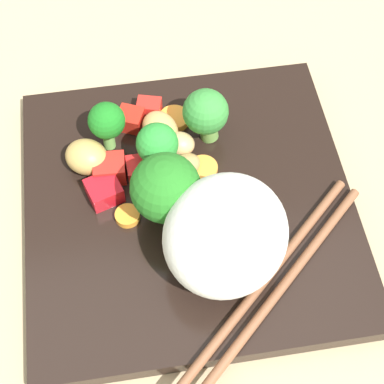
% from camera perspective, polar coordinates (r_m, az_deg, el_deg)
% --- Properties ---
extents(ground_plane, '(1.10, 1.10, 0.02)m').
position_cam_1_polar(ground_plane, '(0.54, -0.26, -2.18)').
color(ground_plane, tan).
extents(square_plate, '(0.27, 0.27, 0.02)m').
position_cam_1_polar(square_plate, '(0.52, -0.27, -1.20)').
color(square_plate, black).
rests_on(square_plate, ground_plane).
extents(rice_mound, '(0.13, 0.13, 0.08)m').
position_cam_1_polar(rice_mound, '(0.45, 3.10, -3.98)').
color(rice_mound, white).
rests_on(rice_mound, square_plate).
extents(broccoli_floret_0, '(0.03, 0.03, 0.05)m').
position_cam_1_polar(broccoli_floret_0, '(0.53, -7.87, 6.44)').
color(broccoli_floret_0, '#78BB54').
rests_on(broccoli_floret_0, square_plate).
extents(broccoli_floret_1, '(0.04, 0.04, 0.05)m').
position_cam_1_polar(broccoli_floret_1, '(0.51, -3.23, 4.40)').
color(broccoli_floret_1, '#72BF50').
rests_on(broccoli_floret_1, square_plate).
extents(broccoli_floret_2, '(0.05, 0.05, 0.07)m').
position_cam_1_polar(broccoli_floret_2, '(0.47, -2.45, 0.31)').
color(broccoli_floret_2, '#519F42').
rests_on(broccoli_floret_2, square_plate).
extents(broccoli_floret_3, '(0.04, 0.04, 0.05)m').
position_cam_1_polar(broccoli_floret_3, '(0.53, 1.28, 7.29)').
color(broccoli_floret_3, '#659441').
rests_on(broccoli_floret_3, square_plate).
extents(carrot_slice_0, '(0.03, 0.03, 0.01)m').
position_cam_1_polar(carrot_slice_0, '(0.56, -1.54, 6.79)').
color(carrot_slice_0, '#F99935').
rests_on(carrot_slice_0, square_plate).
extents(carrot_slice_1, '(0.03, 0.03, 0.01)m').
position_cam_1_polar(carrot_slice_1, '(0.51, -5.97, -2.20)').
color(carrot_slice_1, '#FA9A30').
rests_on(carrot_slice_1, square_plate).
extents(carrot_slice_2, '(0.03, 0.03, 0.01)m').
position_cam_1_polar(carrot_slice_2, '(0.53, 1.01, 2.16)').
color(carrot_slice_2, orange).
rests_on(carrot_slice_2, square_plate).
extents(carrot_slice_3, '(0.04, 0.04, 0.00)m').
position_cam_1_polar(carrot_slice_3, '(0.52, -2.15, -0.05)').
color(carrot_slice_3, orange).
rests_on(carrot_slice_3, square_plate).
extents(pepper_chunk_0, '(0.02, 0.02, 0.02)m').
position_cam_1_polar(pepper_chunk_0, '(0.56, -3.97, 7.74)').
color(pepper_chunk_0, red).
rests_on(pepper_chunk_0, square_plate).
extents(pepper_chunk_1, '(0.02, 0.02, 0.02)m').
position_cam_1_polar(pepper_chunk_1, '(0.52, -5.17, 2.10)').
color(pepper_chunk_1, red).
rests_on(pepper_chunk_1, square_plate).
extents(pepper_chunk_2, '(0.03, 0.03, 0.02)m').
position_cam_1_polar(pepper_chunk_2, '(0.51, -8.11, 0.10)').
color(pepper_chunk_2, red).
rests_on(pepper_chunk_2, square_plate).
extents(pepper_chunk_3, '(0.03, 0.03, 0.02)m').
position_cam_1_polar(pepper_chunk_3, '(0.55, -5.68, 6.68)').
color(pepper_chunk_3, red).
rests_on(pepper_chunk_3, square_plate).
extents(pepper_chunk_4, '(0.03, 0.02, 0.02)m').
position_cam_1_polar(pepper_chunk_4, '(0.52, -7.60, 2.13)').
color(pepper_chunk_4, red).
rests_on(pepper_chunk_4, square_plate).
extents(chicken_piece_0, '(0.05, 0.05, 0.03)m').
position_cam_1_polar(chicken_piece_0, '(0.53, -9.68, 3.20)').
color(chicken_piece_0, tan).
rests_on(chicken_piece_0, square_plate).
extents(chicken_piece_1, '(0.04, 0.03, 0.02)m').
position_cam_1_polar(chicken_piece_1, '(0.52, -1.23, 2.30)').
color(chicken_piece_1, tan).
rests_on(chicken_piece_1, square_plate).
extents(chicken_piece_2, '(0.03, 0.03, 0.02)m').
position_cam_1_polar(chicken_piece_2, '(0.53, -1.33, 4.43)').
color(chicken_piece_2, tan).
rests_on(chicken_piece_2, square_plate).
extents(chicken_piece_3, '(0.04, 0.05, 0.03)m').
position_cam_1_polar(chicken_piece_3, '(0.54, -2.95, 5.80)').
color(chicken_piece_3, tan).
rests_on(chicken_piece_3, square_plate).
extents(chopstick_pair, '(0.19, 0.17, 0.01)m').
position_cam_1_polar(chopstick_pair, '(0.48, 7.02, -9.03)').
color(chopstick_pair, brown).
rests_on(chopstick_pair, square_plate).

